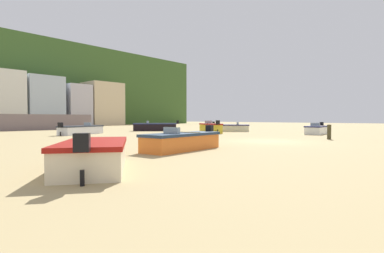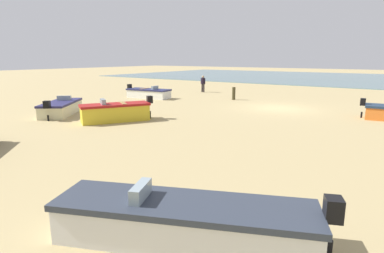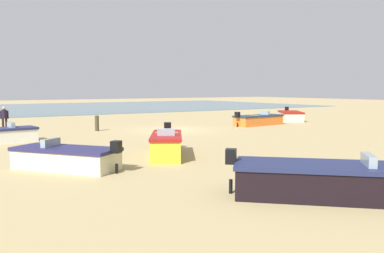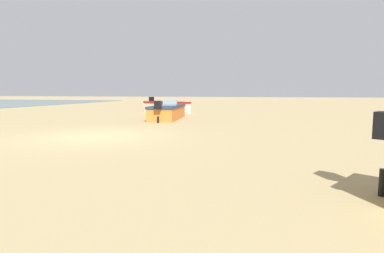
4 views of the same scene
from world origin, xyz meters
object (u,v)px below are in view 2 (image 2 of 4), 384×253
(boat_cream_6, at_px, (61,108))
(mooring_post_near_water, at_px, (234,93))
(boat_white_1, at_px, (149,93))
(beach_walker_foreground, at_px, (203,82))
(boat_white_5, at_px, (185,222))
(boat_yellow_0, at_px, (116,112))

(boat_cream_6, relative_size, mooring_post_near_water, 3.81)
(boat_white_1, xyz_separation_m, beach_walker_foreground, (-1.25, -6.52, 0.55))
(boat_white_1, bearing_deg, boat_white_5, 37.17)
(boat_cream_6, height_order, beach_walker_foreground, beach_walker_foreground)
(mooring_post_near_water, bearing_deg, beach_walker_foreground, -33.86)
(boat_cream_6, bearing_deg, beach_walker_foreground, 52.22)
(boat_cream_6, bearing_deg, boat_white_5, -62.68)
(boat_yellow_0, relative_size, boat_white_1, 0.91)
(mooring_post_near_water, height_order, beach_walker_foreground, beach_walker_foreground)
(boat_yellow_0, bearing_deg, boat_cream_6, 36.67)
(boat_yellow_0, distance_m, boat_cream_6, 4.26)
(mooring_post_near_water, bearing_deg, boat_white_1, 25.75)
(boat_yellow_0, height_order, boat_cream_6, boat_yellow_0)
(boat_white_1, distance_m, boat_cream_6, 8.89)
(boat_yellow_0, height_order, mooring_post_near_water, boat_yellow_0)
(boat_white_5, relative_size, boat_cream_6, 1.29)
(beach_walker_foreground, bearing_deg, boat_white_5, 125.23)
(boat_white_1, bearing_deg, mooring_post_near_water, 109.09)
(boat_cream_6, xyz_separation_m, beach_walker_foreground, (-0.25, -15.35, 0.55))
(boat_white_5, xyz_separation_m, beach_walker_foreground, (13.73, -22.12, 0.55))
(boat_white_1, bearing_deg, boat_yellow_0, 25.27)
(boat_white_1, distance_m, mooring_post_near_water, 7.08)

